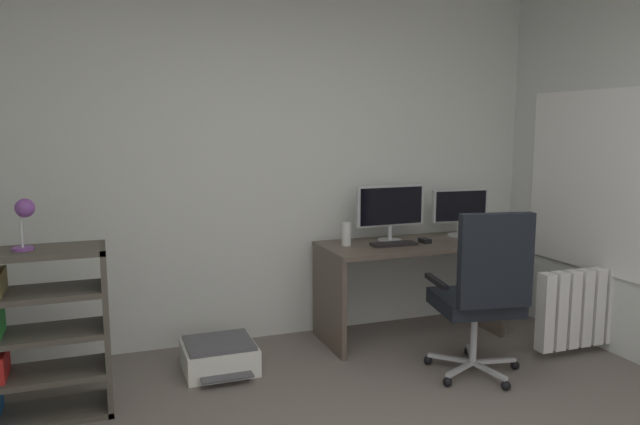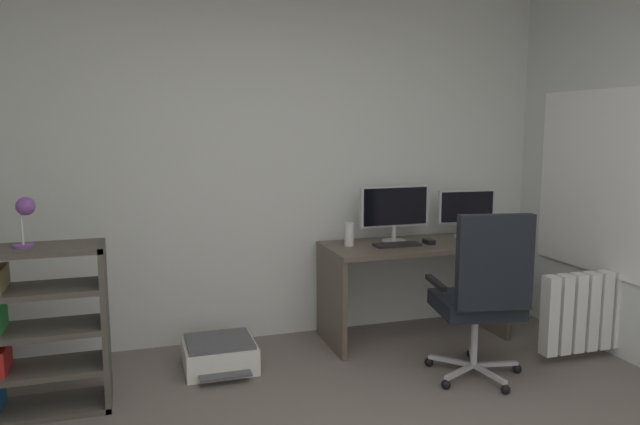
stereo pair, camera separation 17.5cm
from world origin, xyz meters
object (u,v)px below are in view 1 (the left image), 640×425
Objects in this scene: desk_lamp at (24,215)px; radiator at (596,306)px; monitor_secondary at (460,208)px; computer_mouse at (425,241)px; desktop_speaker at (346,234)px; desk at (409,268)px; monitor_main at (390,208)px; office_chair at (483,290)px; bookshelf at (0,339)px; keyboard at (394,244)px; printer at (219,356)px.

radiator is (3.66, -0.30, -0.81)m from desk_lamp.
monitor_secondary is 4.69× the size of computer_mouse.
desktop_speaker reaches higher than computer_mouse.
computer_mouse reaches higher than desk.
office_chair is at bearing -81.32° from monitor_main.
desktop_speaker is 0.17× the size of radiator.
computer_mouse is 0.09× the size of office_chair.
computer_mouse is at bearing 8.12° from bookshelf.
office_chair is at bearing -60.39° from desktop_speaker.
radiator is at bearing -38.00° from computer_mouse.
desk_lamp reaches higher than monitor_secondary.
keyboard reaches higher than desk.
computer_mouse is at bearing 3.93° from printer.
desk_lamp is at bearing -166.00° from desktop_speaker.
keyboard is 0.35× the size of radiator.
bookshelf is 1.85× the size of printer.
desk_lamp is (0.16, 0.00, 0.67)m from bookshelf.
printer is 0.53× the size of radiator.
desktop_speaker is at bearing -177.28° from monitor_secondary.
computer_mouse is (-0.41, -0.16, -0.21)m from monitor_secondary.
office_chair is (-0.06, -0.83, -0.16)m from computer_mouse.
bookshelf is at bearing -170.11° from monitor_secondary.
keyboard is 1.23× the size of desk_lamp.
monitor_main is 0.51× the size of office_chair.
printer is at bearing 13.40° from bookshelf.
monitor_main reaches higher than computer_mouse.
printer is (-2.00, -0.27, -0.86)m from monitor_secondary.
printer is (-1.33, -0.11, -0.64)m from keyboard.
desktop_speaker is 1.11m from office_chair.
monitor_main is at bearing 74.68° from keyboard.
monitor_secondary is 0.49× the size of bookshelf.
printer is at bearing -167.44° from desktop_speaker.
office_chair is 1.16× the size of bookshelf.
desktop_speaker is (-0.33, 0.12, 0.07)m from keyboard.
bookshelf is (-2.83, -0.40, -0.28)m from computer_mouse.
keyboard is at bearing 177.74° from computer_mouse.
desktop_speaker is at bearing 152.95° from radiator.
monitor_secondary reaches higher than radiator.
monitor_secondary is at bearing 18.57° from computer_mouse.
keyboard is at bearing -106.89° from monitor_main.
computer_mouse is (0.10, -0.05, 0.22)m from desk.
office_chair is at bearing -74.77° from keyboard.
keyboard is 2.47m from desk_lamp.
computer_mouse is 0.61m from desktop_speaker.
desk_lamp is 3.76m from radiator.
radiator is at bearing 6.93° from office_chair.
desk is 0.48m from monitor_main.
keyboard is 0.31× the size of office_chair.
monitor_main is 0.42m from desktop_speaker.
monitor_main reaches higher than printer.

